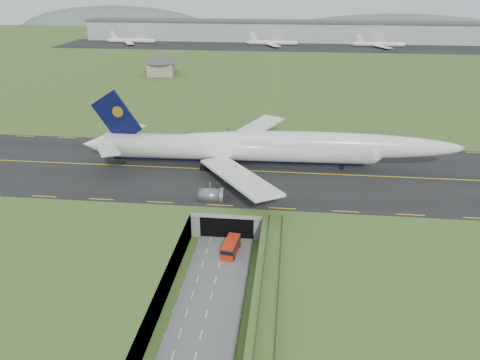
# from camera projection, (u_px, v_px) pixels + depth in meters

# --- Properties ---
(ground) EXTENTS (900.00, 900.00, 0.00)m
(ground) POSITION_uv_depth(u_px,v_px,m) (222.00, 258.00, 97.37)
(ground) COLOR #405E25
(ground) RESTS_ON ground
(airfield_deck) EXTENTS (800.00, 800.00, 6.00)m
(airfield_deck) POSITION_uv_depth(u_px,v_px,m) (221.00, 246.00, 96.17)
(airfield_deck) COLOR gray
(airfield_deck) RESTS_ON ground
(trench_road) EXTENTS (12.00, 75.00, 0.20)m
(trench_road) POSITION_uv_depth(u_px,v_px,m) (216.00, 279.00, 90.51)
(trench_road) COLOR slate
(trench_road) RESTS_ON ground
(taxiway) EXTENTS (800.00, 44.00, 0.18)m
(taxiway) POSITION_uv_depth(u_px,v_px,m) (239.00, 171.00, 124.94)
(taxiway) COLOR black
(taxiway) RESTS_ON airfield_deck
(tunnel_portal) EXTENTS (17.00, 22.30, 6.00)m
(tunnel_portal) POSITION_uv_depth(u_px,v_px,m) (232.00, 207.00, 111.23)
(tunnel_portal) COLOR gray
(tunnel_portal) RESTS_ON ground
(guideway) EXTENTS (3.00, 53.00, 7.05)m
(guideway) POSITION_uv_depth(u_px,v_px,m) (270.00, 299.00, 76.74)
(guideway) COLOR #A8A8A3
(guideway) RESTS_ON ground
(jumbo_jet) EXTENTS (102.15, 64.33, 21.29)m
(jumbo_jet) POSITION_uv_depth(u_px,v_px,m) (263.00, 148.00, 124.85)
(jumbo_jet) COLOR white
(jumbo_jet) RESTS_ON ground
(shuttle_tram) EXTENTS (3.56, 7.39, 2.91)m
(shuttle_tram) POSITION_uv_depth(u_px,v_px,m) (231.00, 247.00, 98.35)
(shuttle_tram) COLOR red
(shuttle_tram) RESTS_ON ground
(service_building) EXTENTS (21.50, 21.50, 10.37)m
(service_building) POSITION_uv_depth(u_px,v_px,m) (161.00, 63.00, 241.18)
(service_building) COLOR tan
(service_building) RESTS_ON ground
(cargo_terminal) EXTENTS (320.00, 67.00, 15.60)m
(cargo_terminal) POSITION_uv_depth(u_px,v_px,m) (277.00, 31.00, 364.14)
(cargo_terminal) COLOR #B2B2B2
(cargo_terminal) RESTS_ON ground
(distant_hills) EXTENTS (700.00, 91.00, 60.00)m
(distant_hills) POSITION_uv_depth(u_px,v_px,m) (344.00, 36.00, 483.68)
(distant_hills) COLOR #51625D
(distant_hills) RESTS_ON ground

